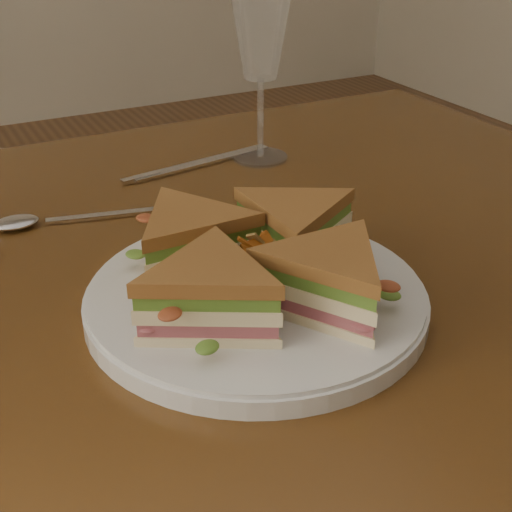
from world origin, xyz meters
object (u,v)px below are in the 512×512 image
object	(u,v)px
plate	(256,300)
knife	(193,166)
sandwich_wedges	(256,261)
wine_glass	(261,37)
table	(158,348)
spoon	(39,221)

from	to	relation	value
plate	knife	xyz separation A→B (m)	(0.08, 0.33, -0.01)
plate	sandwich_wedges	xyz separation A→B (m)	(0.00, 0.00, 0.04)
wine_glass	table	bearing A→B (deg)	-137.91
sandwich_wedges	table	bearing A→B (deg)	113.57
plate	sandwich_wedges	size ratio (longest dim) A/B	1.01
knife	wine_glass	bearing A→B (deg)	-17.15
sandwich_wedges	wine_glass	world-z (taller)	wine_glass
table	knife	size ratio (longest dim) A/B	5.60
table	plate	bearing A→B (deg)	-66.43
table	knife	distance (m)	0.27
table	plate	size ratio (longest dim) A/B	4.15
plate	table	bearing A→B (deg)	113.57
plate	knife	size ratio (longest dim) A/B	1.35
knife	wine_glass	xyz separation A→B (m)	(0.09, -0.01, 0.15)
plate	spoon	xyz separation A→B (m)	(-0.13, 0.25, -0.00)
table	wine_glass	xyz separation A→B (m)	(0.23, 0.20, 0.25)
spoon	knife	bearing A→B (deg)	33.72
spoon	wine_glass	bearing A→B (deg)	25.59
wine_glass	spoon	bearing A→B (deg)	-166.93
plate	spoon	size ratio (longest dim) A/B	1.59
wine_glass	knife	bearing A→B (deg)	172.42
plate	knife	bearing A→B (deg)	75.92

